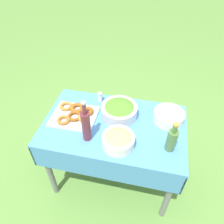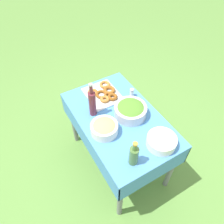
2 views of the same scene
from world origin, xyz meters
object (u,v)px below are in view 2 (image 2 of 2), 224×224
Objects in this scene: donut_platter at (104,93)px; wine_bottle at (92,103)px; salad_bowl at (130,110)px; olive_oil_bottle at (134,155)px; plate_stack at (161,141)px; pasta_bowl at (104,128)px.

wine_bottle reaches higher than donut_platter.
salad_bowl is 0.83× the size of wine_bottle.
wine_bottle is (-0.18, -0.29, 0.08)m from salad_bowl.
olive_oil_bottle is (0.78, -0.17, 0.08)m from donut_platter.
wine_bottle is at bearing -150.99° from plate_stack.
salad_bowl is 0.30m from pasta_bowl.
wine_bottle is at bearing -50.26° from donut_platter.
wine_bottle reaches higher than salad_bowl.
olive_oil_bottle is at bearing 3.37° from wine_bottle.
salad_bowl is 1.17× the size of olive_oil_bottle.
pasta_bowl is at bearing -172.35° from olive_oil_bottle.
pasta_bowl is 0.47m from donut_platter.
olive_oil_bottle reaches higher than pasta_bowl.
plate_stack is at bearing 29.01° from wine_bottle.
salad_bowl is at bearing -174.60° from plate_stack.
salad_bowl is 0.49m from olive_oil_bottle.
pasta_bowl is at bearing -79.95° from salad_bowl.
pasta_bowl is 0.65× the size of donut_platter.
salad_bowl is at bearing 57.17° from wine_bottle.
plate_stack is (0.76, 0.12, 0.02)m from donut_platter.
wine_bottle is at bearing -122.83° from salad_bowl.
donut_platter is 1.43× the size of olive_oil_bottle.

